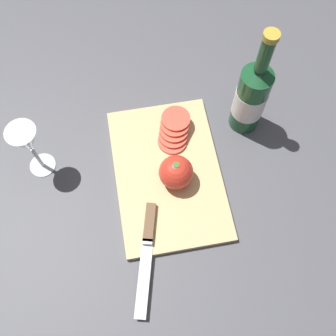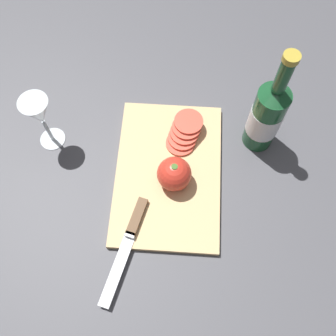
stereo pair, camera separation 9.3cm
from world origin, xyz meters
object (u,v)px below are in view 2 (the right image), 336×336
object	(u,v)px
whole_tomato	(174,174)
tomato_slice_stack_near	(184,132)
wine_bottle	(266,116)
wine_glass	(39,114)
knife	(132,229)

from	to	relation	value
whole_tomato	tomato_slice_stack_near	size ratio (longest dim) A/B	0.69
whole_tomato	tomato_slice_stack_near	distance (m)	0.13
wine_bottle	whole_tomato	xyz separation A→B (m)	(-0.14, 0.21, -0.05)
tomato_slice_stack_near	wine_bottle	bearing A→B (deg)	-86.19
wine_glass	knife	world-z (taller)	wine_glass
wine_glass	whole_tomato	distance (m)	0.34
wine_glass	wine_bottle	bearing A→B (deg)	-86.14
whole_tomato	tomato_slice_stack_near	bearing A→B (deg)	-8.55
wine_bottle	wine_glass	size ratio (longest dim) A/B	1.90
wine_glass	knife	bearing A→B (deg)	-134.68
wine_bottle	whole_tomato	bearing A→B (deg)	123.69
wine_bottle	whole_tomato	world-z (taller)	wine_bottle
whole_tomato	knife	xyz separation A→B (m)	(-0.13, 0.09, -0.03)
wine_glass	whole_tomato	world-z (taller)	wine_glass
wine_bottle	knife	distance (m)	0.40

